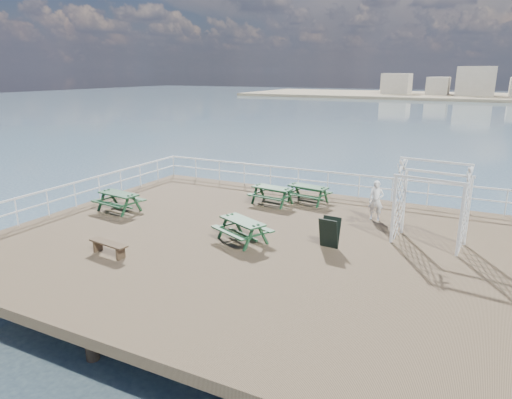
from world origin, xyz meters
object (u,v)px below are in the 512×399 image
Objects in this scene: picnic_table_b at (272,192)px; trellis_arbor at (431,208)px; picnic_table_d at (242,226)px; person at (376,201)px; picnic_table_a at (119,198)px; flat_bench_near at (109,246)px; picnic_table_c at (308,190)px.

picnic_table_b is 0.67× the size of trellis_arbor.
picnic_table_d is 5.58m from person.
person is at bearing 75.86° from picnic_table_d.
picnic_table_d is 0.77× the size of trellis_arbor.
picnic_table_a reaches higher than picnic_table_d.
flat_bench_near is (-3.16, -2.95, -0.23)m from picnic_table_d.
picnic_table_d is (-0.30, -5.47, 0.01)m from picnic_table_c.
picnic_table_b is at bearing 43.82° from picnic_table_a.
picnic_table_d is 6.24m from trellis_arbor.
picnic_table_b is 7.82m from flat_bench_near.
picnic_table_c is at bearing 75.37° from flat_bench_near.
picnic_table_b is at bearing 174.01° from person.
flat_bench_near is (-2.16, -7.51, -0.22)m from picnic_table_b.
picnic_table_d reaches higher than picnic_table_c.
picnic_table_a is 1.30× the size of flat_bench_near.
person is at bearing 55.40° from flat_bench_near.
trellis_arbor reaches higher than picnic_table_a.
picnic_table_c is 6.09m from trellis_arbor.
picnic_table_a is 6.43m from picnic_table_b.
person reaches higher than picnic_table_b.
picnic_table_a is 6.25m from picnic_table_d.
person is at bearing 28.09° from picnic_table_a.
trellis_arbor is 1.83× the size of person.
flat_bench_near is 10.44m from trellis_arbor.
trellis_arbor is at bearing -19.57° from picnic_table_c.
picnic_table_d reaches higher than flat_bench_near.
picnic_table_d is 1.45× the size of flat_bench_near.
picnic_table_b reaches higher than picnic_table_c.
trellis_arbor is 2.81m from person.
flat_bench_near is at bearing -135.70° from person.
trellis_arbor is at bearing 40.01° from flat_bench_near.
picnic_table_a is at bearing -163.73° from trellis_arbor.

